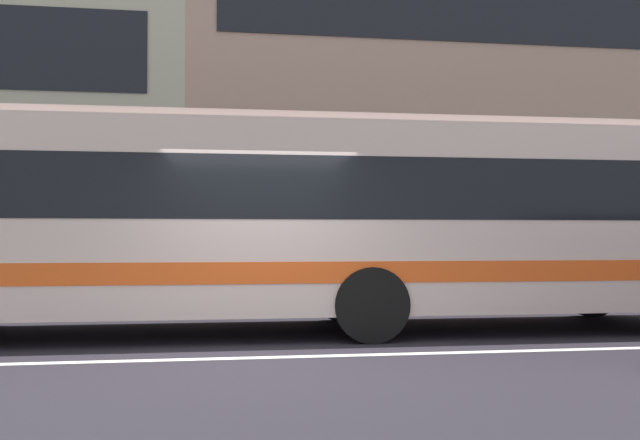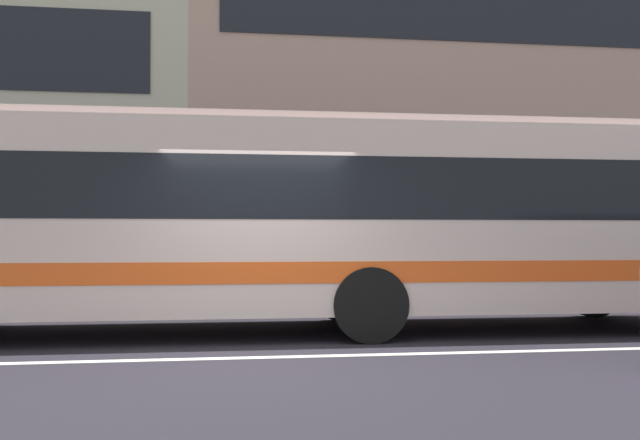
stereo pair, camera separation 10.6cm
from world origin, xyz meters
name	(u,v)px [view 1 (the left image)]	position (x,y,z in m)	size (l,w,h in m)	color
ground_plane	(264,358)	(0.00, 0.00, 0.00)	(160.00, 160.00, 0.00)	#24212A
lane_centre_line	(264,357)	(0.00, 0.00, 0.00)	(60.00, 0.16, 0.01)	silver
apartment_block_right	(480,79)	(8.48, 14.76, 6.90)	(19.79, 10.53, 13.79)	tan
transit_bus	(302,216)	(0.69, 2.09, 1.69)	(12.46, 2.71, 3.06)	beige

